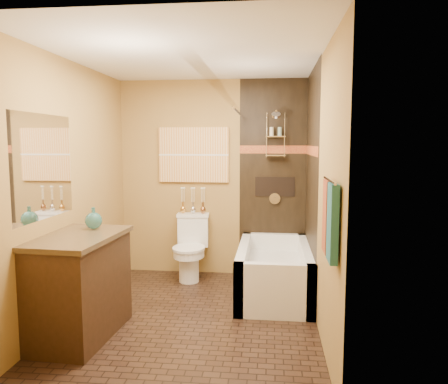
# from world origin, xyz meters

# --- Properties ---
(floor) EXTENTS (3.00, 3.00, 0.00)m
(floor) POSITION_xyz_m (0.00, 0.00, 0.00)
(floor) COLOR black
(floor) RESTS_ON ground
(wall_left) EXTENTS (0.02, 3.00, 2.50)m
(wall_left) POSITION_xyz_m (-1.20, 0.00, 1.25)
(wall_left) COLOR #A17E3E
(wall_left) RESTS_ON floor
(wall_right) EXTENTS (0.02, 3.00, 2.50)m
(wall_right) POSITION_xyz_m (1.20, 0.00, 1.25)
(wall_right) COLOR #A17E3E
(wall_right) RESTS_ON floor
(wall_back) EXTENTS (2.40, 0.02, 2.50)m
(wall_back) POSITION_xyz_m (0.00, 1.50, 1.25)
(wall_back) COLOR #A17E3E
(wall_back) RESTS_ON floor
(wall_front) EXTENTS (2.40, 0.02, 2.50)m
(wall_front) POSITION_xyz_m (0.00, -1.50, 1.25)
(wall_front) COLOR #A17E3E
(wall_front) RESTS_ON floor
(ceiling) EXTENTS (3.00, 3.00, 0.00)m
(ceiling) POSITION_xyz_m (0.00, 0.00, 2.50)
(ceiling) COLOR silver
(ceiling) RESTS_ON wall_back
(alcove_tile_back) EXTENTS (0.85, 0.01, 2.50)m
(alcove_tile_back) POSITION_xyz_m (0.78, 1.49, 1.25)
(alcove_tile_back) COLOR black
(alcove_tile_back) RESTS_ON wall_back
(alcove_tile_right) EXTENTS (0.01, 1.50, 2.50)m
(alcove_tile_right) POSITION_xyz_m (1.19, 0.75, 1.25)
(alcove_tile_right) COLOR black
(alcove_tile_right) RESTS_ON wall_right
(mosaic_band_back) EXTENTS (0.85, 0.01, 0.10)m
(mosaic_band_back) POSITION_xyz_m (0.78, 1.48, 1.62)
(mosaic_band_back) COLOR maroon
(mosaic_band_back) RESTS_ON alcove_tile_back
(mosaic_band_right) EXTENTS (0.01, 1.50, 0.10)m
(mosaic_band_right) POSITION_xyz_m (1.18, 0.75, 1.62)
(mosaic_band_right) COLOR maroon
(mosaic_band_right) RESTS_ON alcove_tile_right
(alcove_niche) EXTENTS (0.50, 0.01, 0.25)m
(alcove_niche) POSITION_xyz_m (0.80, 1.48, 1.15)
(alcove_niche) COLOR black
(alcove_niche) RESTS_ON alcove_tile_back
(shower_fixtures) EXTENTS (0.24, 0.33, 1.16)m
(shower_fixtures) POSITION_xyz_m (0.80, 1.38, 1.67)
(shower_fixtures) COLOR silver
(shower_fixtures) RESTS_ON floor
(curtain_rod) EXTENTS (0.03, 1.55, 0.03)m
(curtain_rod) POSITION_xyz_m (0.40, 0.75, 2.02)
(curtain_rod) COLOR silver
(curtain_rod) RESTS_ON wall_back
(towel_bar) EXTENTS (0.02, 0.55, 0.02)m
(towel_bar) POSITION_xyz_m (1.15, -1.05, 1.45)
(towel_bar) COLOR silver
(towel_bar) RESTS_ON wall_right
(towel_teal) EXTENTS (0.05, 0.22, 0.52)m
(towel_teal) POSITION_xyz_m (1.16, -1.18, 1.18)
(towel_teal) COLOR #1C535F
(towel_teal) RESTS_ON towel_bar
(towel_rust) EXTENTS (0.05, 0.22, 0.52)m
(towel_rust) POSITION_xyz_m (1.16, -0.92, 1.18)
(towel_rust) COLOR #9B321C
(towel_rust) RESTS_ON towel_bar
(sunset_painting) EXTENTS (0.90, 0.04, 0.70)m
(sunset_painting) POSITION_xyz_m (-0.24, 1.48, 1.55)
(sunset_painting) COLOR orange
(sunset_painting) RESTS_ON wall_back
(vanity_mirror) EXTENTS (0.01, 1.00, 0.90)m
(vanity_mirror) POSITION_xyz_m (-1.19, -0.51, 1.50)
(vanity_mirror) COLOR white
(vanity_mirror) RESTS_ON wall_left
(bathtub) EXTENTS (0.80, 1.50, 0.55)m
(bathtub) POSITION_xyz_m (0.80, 0.75, 0.22)
(bathtub) COLOR white
(bathtub) RESTS_ON floor
(toilet) EXTENTS (0.42, 0.62, 0.80)m
(toilet) POSITION_xyz_m (-0.24, 1.21, 0.41)
(toilet) COLOR white
(toilet) RESTS_ON floor
(vanity) EXTENTS (0.69, 1.06, 0.91)m
(vanity) POSITION_xyz_m (-0.92, -0.51, 0.46)
(vanity) COLOR black
(vanity) RESTS_ON floor
(teal_bottle) EXTENTS (0.20, 0.20, 0.25)m
(teal_bottle) POSITION_xyz_m (-0.87, -0.24, 1.01)
(teal_bottle) COLOR #216562
(teal_bottle) RESTS_ON vanity
(bud_vases) EXTENTS (0.33, 0.07, 0.33)m
(bud_vases) POSITION_xyz_m (-0.24, 1.39, 0.98)
(bud_vases) COLOR gold
(bud_vases) RESTS_ON toilet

